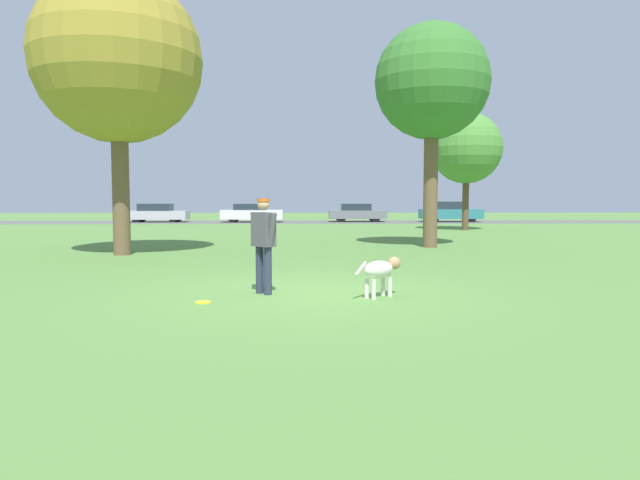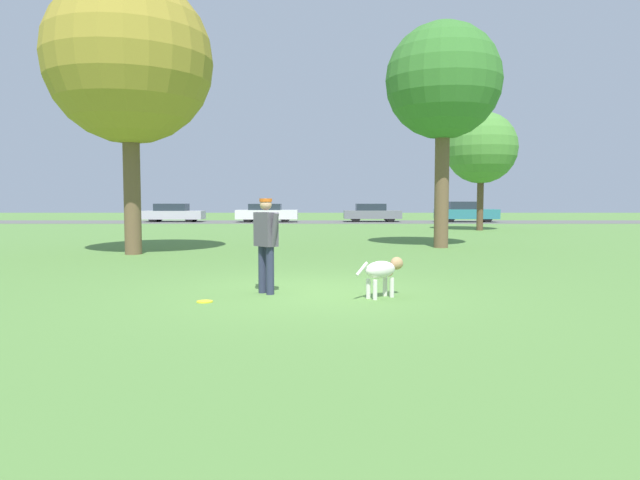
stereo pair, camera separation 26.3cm
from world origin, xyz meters
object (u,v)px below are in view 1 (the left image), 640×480
(tree_near_left, at_px, (118,60))
(tree_near_right, at_px, (432,83))
(parked_car_silver, at_px, (157,213))
(parked_car_grey, at_px, (357,213))
(tree_far_right, at_px, (466,148))
(frisbee, at_px, (203,302))
(parked_car_teal, at_px, (450,212))
(person, at_px, (264,238))
(parked_car_white, at_px, (252,213))
(dog, at_px, (381,270))

(tree_near_left, relative_size, tree_near_right, 1.08)
(parked_car_silver, xyz_separation_m, parked_car_grey, (14.02, 0.20, 0.01))
(tree_far_right, bearing_deg, frisbee, -115.78)
(tree_near_left, distance_m, tree_far_right, 18.61)
(parked_car_grey, height_order, parked_car_teal, parked_car_teal)
(person, relative_size, parked_car_silver, 0.37)
(tree_near_left, bearing_deg, parked_car_teal, 56.77)
(parked_car_white, bearing_deg, parked_car_grey, 4.43)
(frisbee, height_order, parked_car_grey, parked_car_grey)
(parked_car_teal, bearing_deg, frisbee, -108.97)
(person, distance_m, frisbee, 1.47)
(tree_far_right, distance_m, parked_car_white, 16.36)
(dog, height_order, parked_car_grey, parked_car_grey)
(tree_near_right, distance_m, tree_far_right, 11.41)
(dog, xyz_separation_m, tree_far_right, (7.14, 20.03, 3.74))
(person, distance_m, tree_near_left, 9.31)
(person, height_order, parked_car_grey, person)
(parked_car_grey, bearing_deg, parked_car_teal, -3.72)
(dog, distance_m, parked_car_grey, 31.50)
(tree_near_right, bearing_deg, parked_car_teal, 73.66)
(parked_car_silver, bearing_deg, tree_far_right, -31.19)
(frisbee, bearing_deg, parked_car_silver, 105.24)
(tree_far_right, bearing_deg, tree_near_right, -111.77)
(parked_car_silver, relative_size, parked_car_white, 0.99)
(frisbee, relative_size, tree_near_right, 0.03)
(tree_far_right, relative_size, parked_car_white, 1.40)
(frisbee, relative_size, parked_car_teal, 0.06)
(dog, relative_size, parked_car_white, 0.20)
(person, distance_m, parked_car_teal, 32.50)
(frisbee, xyz_separation_m, parked_car_grey, (5.41, 31.80, 0.64))
(person, height_order, tree_near_right, tree_near_right)
(parked_car_silver, xyz_separation_m, parked_car_white, (6.64, -0.43, 0.01))
(tree_near_right, bearing_deg, parked_car_grey, 90.66)
(dog, bearing_deg, person, 129.87)
(parked_car_white, xyz_separation_m, parked_car_teal, (13.92, 0.17, 0.06))
(dog, bearing_deg, tree_near_right, 33.90)
(parked_car_silver, height_order, parked_car_grey, parked_car_silver)
(person, bearing_deg, parked_car_silver, 155.45)
(dog, relative_size, tree_near_right, 0.12)
(parked_car_grey, bearing_deg, tree_near_left, -110.04)
(parked_car_grey, bearing_deg, dog, -94.52)
(person, bearing_deg, tree_far_right, 113.73)
(person, distance_m, tree_near_right, 11.19)
(dog, distance_m, tree_far_right, 21.59)
(parked_car_white, relative_size, parked_car_teal, 0.99)
(frisbee, bearing_deg, tree_near_left, 115.06)
(dog, height_order, frisbee, dog)
(person, height_order, parked_car_teal, person)
(tree_near_right, bearing_deg, frisbee, -119.77)
(tree_far_right, bearing_deg, parked_car_grey, 111.47)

